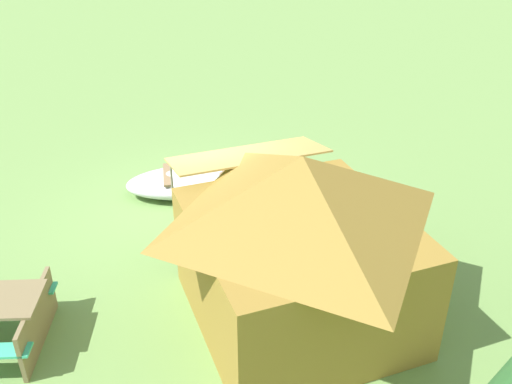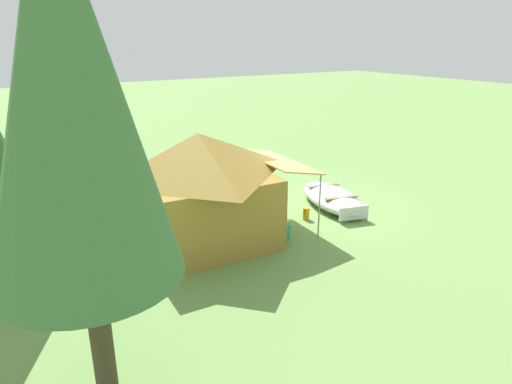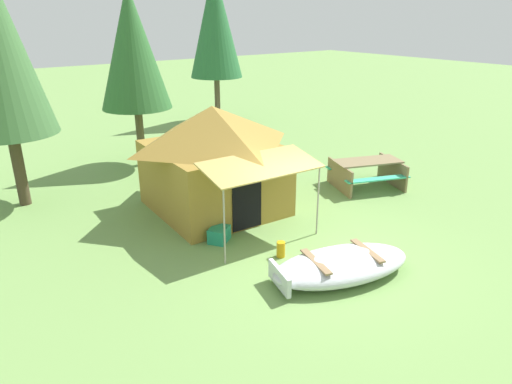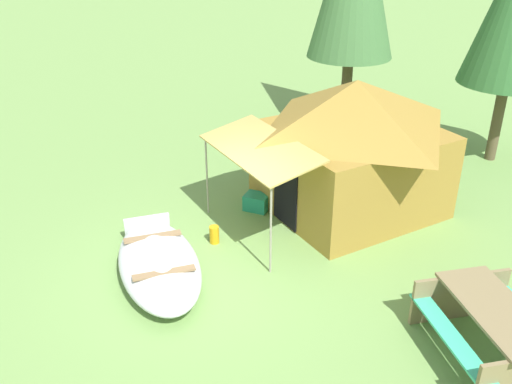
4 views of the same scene
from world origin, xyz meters
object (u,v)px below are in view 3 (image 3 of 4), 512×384
Objects in this scene: pine_tree_far_center at (215,23)px; beached_rowboat at (341,265)px; canvas_cabin_tent at (214,157)px; cooler_box at (219,234)px; fuel_can at (281,249)px; pine_tree_back_left at (132,48)px; picnic_table at (367,170)px.

beached_rowboat is at bearing -112.26° from pine_tree_far_center.
canvas_cabin_tent is (-0.18, 4.18, 1.10)m from beached_rowboat.
canvas_cabin_tent is 2.18m from cooler_box.
canvas_cabin_tent is at bearing 61.02° from cooler_box.
pine_tree_back_left is (0.22, 7.41, 3.50)m from fuel_can.
fuel_can is (-0.24, -2.92, -1.19)m from canvas_cabin_tent.
beached_rowboat is at bearing -67.47° from cooler_box.
beached_rowboat is 4.33m from canvas_cabin_tent.
pine_tree_back_left is 6.77m from pine_tree_far_center.
pine_tree_far_center reaches higher than cooler_box.
beached_rowboat is 0.69× the size of canvas_cabin_tent.
pine_tree_far_center is (5.40, 4.04, 0.59)m from pine_tree_back_left.
pine_tree_far_center is at bearing 58.24° from cooler_box.
beached_rowboat is 5.07m from picnic_table.
pine_tree_far_center reaches higher than picnic_table.
canvas_cabin_tent is at bearing -89.80° from pine_tree_back_left.
cooler_box is at bearing 116.09° from fuel_can.
pine_tree_back_left is at bearing 88.26° from fuel_can.
beached_rowboat reaches higher than cooler_box.
fuel_can is 0.06× the size of pine_tree_back_left.
picnic_table is at bearing 36.02° from beached_rowboat.
beached_rowboat is 0.55× the size of pine_tree_back_left.
pine_tree_back_left is (-0.20, 8.67, 3.41)m from beached_rowboat.
picnic_table is 5.19m from cooler_box.
pine_tree_far_center is (6.27, 10.13, 4.09)m from cooler_box.
cooler_box is 0.07× the size of pine_tree_far_center.
pine_tree_far_center is at bearing 67.74° from beached_rowboat.
beached_rowboat is at bearing -87.51° from canvas_cabin_tent.
fuel_can is (-4.52, -1.72, -0.33)m from picnic_table.
picnic_table is at bearing -96.47° from pine_tree_far_center.
beached_rowboat is 0.46× the size of pine_tree_far_center.
cooler_box is 1.43× the size of fuel_can.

